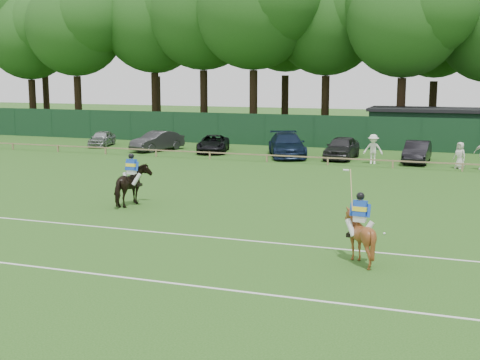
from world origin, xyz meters
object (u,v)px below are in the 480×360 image
at_px(suv_black, 213,144).
at_px(spectator_left, 373,149).
at_px(sedan_grey, 157,141).
at_px(utility_shed, 424,127).
at_px(horse_dark, 132,186).
at_px(hatch_grey, 342,148).
at_px(spectator_right, 460,155).
at_px(polo_ball, 384,233).
at_px(estate_black, 417,152).
at_px(sedan_navy, 287,145).
at_px(sedan_silver, 102,138).
at_px(horse_chestnut, 359,237).

relative_size(suv_black, spectator_left, 2.36).
distance_m(sedan_grey, suv_black, 4.31).
distance_m(suv_black, utility_shed, 16.54).
bearing_deg(horse_dark, spectator_left, -114.80).
bearing_deg(sedan_grey, hatch_grey, 19.29).
height_order(spectator_right, polo_ball, spectator_right).
relative_size(suv_black, spectator_right, 2.74).
xyz_separation_m(polo_ball, utility_shed, (-0.57, 28.57, 1.49)).
distance_m(hatch_grey, utility_shed, 10.07).
xyz_separation_m(hatch_grey, estate_black, (4.91, -0.19, -0.06)).
bearing_deg(spectator_left, hatch_grey, 138.68).
relative_size(polo_ball, utility_shed, 0.01).
xyz_separation_m(suv_black, sedan_navy, (5.69, -0.52, 0.19)).
bearing_deg(sedan_silver, hatch_grey, -17.23).
bearing_deg(hatch_grey, polo_ball, -72.57).
height_order(horse_chestnut, polo_ball, horse_chestnut).
xyz_separation_m(horse_dark, suv_black, (-3.74, 18.65, -0.27)).
bearing_deg(sedan_navy, sedan_grey, 157.94).
relative_size(estate_black, polo_ball, 47.06).
bearing_deg(spectator_right, sedan_navy, -153.98).
bearing_deg(horse_dark, utility_shed, -110.00).
bearing_deg(suv_black, sedan_grey, 170.75).
relative_size(horse_dark, polo_ball, 23.21).
bearing_deg(spectator_left, suv_black, 164.82).
bearing_deg(estate_black, polo_ball, -87.27).
distance_m(spectator_left, utility_shed, 10.84).
xyz_separation_m(estate_black, spectator_right, (2.63, -1.84, 0.11)).
distance_m(horse_dark, spectator_right, 20.96).
height_order(hatch_grey, estate_black, hatch_grey).
height_order(sedan_silver, spectator_left, spectator_left).
bearing_deg(sedan_silver, polo_ball, -54.43).
height_order(sedan_grey, spectator_right, spectator_right).
bearing_deg(sedan_grey, sedan_silver, -172.91).
relative_size(sedan_navy, utility_shed, 0.66).
distance_m(horse_dark, sedan_silver, 23.52).
bearing_deg(suv_black, polo_ball, -69.24).
height_order(horse_dark, sedan_navy, horse_dark).
xyz_separation_m(suv_black, hatch_grey, (9.46, -0.39, 0.14)).
bearing_deg(utility_shed, sedan_grey, -154.17).
bearing_deg(sedan_grey, sedan_navy, 18.64).
xyz_separation_m(estate_black, spectator_left, (-2.59, -1.50, 0.24)).
bearing_deg(sedan_navy, utility_shed, 24.87).
bearing_deg(estate_black, spectator_right, -33.33).
distance_m(suv_black, spectator_right, 17.17).
xyz_separation_m(horse_chestnut, spectator_right, (2.57, 21.36, 0.00)).
bearing_deg(hatch_grey, spectator_right, -12.68).
height_order(horse_dark, spectator_right, horse_dark).
relative_size(suv_black, hatch_grey, 1.00).
xyz_separation_m(sedan_navy, hatch_grey, (3.77, 0.13, -0.05)).
distance_m(sedan_grey, sedan_navy, 9.97).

